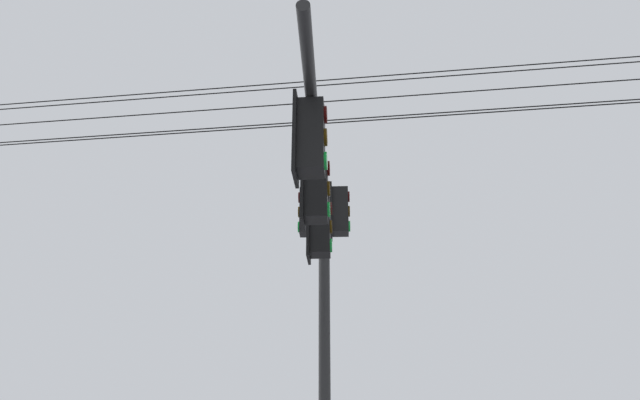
# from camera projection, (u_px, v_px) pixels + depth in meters

# --- Properties ---
(signal_mast_assembly) EXTENTS (3.39, 5.69, 7.03)m
(signal_mast_assembly) POSITION_uv_depth(u_px,v_px,m) (321.00, 255.00, 9.57)
(signal_mast_assembly) COLOR black
(signal_mast_assembly) RESTS_ON ground
(overhead_wire_span) EXTENTS (29.83, 12.65, 1.20)m
(overhead_wire_span) POSITION_uv_depth(u_px,v_px,m) (253.00, 107.00, 12.73)
(overhead_wire_span) COLOR black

